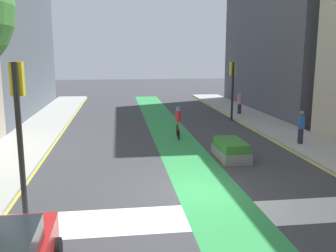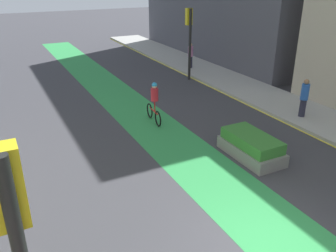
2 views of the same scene
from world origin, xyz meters
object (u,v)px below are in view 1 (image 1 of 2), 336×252
(pedestrian_sidewalk_right_a, at_px, (240,103))
(pedestrian_sidewalk_right_b, at_px, (301,127))
(traffic_signal_near_left, at_px, (19,111))
(traffic_signal_far_right, at_px, (232,80))
(cyclist_in_lane, at_px, (178,122))
(median_planter, at_px, (231,150))

(pedestrian_sidewalk_right_a, relative_size, pedestrian_sidewalk_right_b, 0.96)
(traffic_signal_near_left, xyz_separation_m, traffic_signal_far_right, (10.95, 15.17, -0.23))
(cyclist_in_lane, relative_size, pedestrian_sidewalk_right_b, 1.07)
(traffic_signal_near_left, relative_size, pedestrian_sidewalk_right_b, 2.64)
(traffic_signal_far_right, xyz_separation_m, pedestrian_sidewalk_right_b, (1.26, -8.06, -1.92))
(traffic_signal_near_left, height_order, cyclist_in_lane, traffic_signal_near_left)
(median_planter, bearing_deg, traffic_signal_far_right, 72.72)
(traffic_signal_near_left, relative_size, cyclist_in_lane, 2.46)
(traffic_signal_far_right, height_order, pedestrian_sidewalk_right_b, traffic_signal_far_right)
(traffic_signal_far_right, relative_size, pedestrian_sidewalk_right_a, 2.53)
(traffic_signal_far_right, relative_size, cyclist_in_lane, 2.27)
(traffic_signal_near_left, distance_m, cyclist_in_lane, 11.76)
(pedestrian_sidewalk_right_a, bearing_deg, pedestrian_sidewalk_right_b, -89.91)
(cyclist_in_lane, distance_m, median_planter, 4.82)
(traffic_signal_near_left, height_order, traffic_signal_far_right, traffic_signal_near_left)
(median_planter, bearing_deg, cyclist_in_lane, 111.50)
(pedestrian_sidewalk_right_a, xyz_separation_m, median_planter, (-4.30, -11.73, -0.59))
(pedestrian_sidewalk_right_b, relative_size, median_planter, 0.70)
(pedestrian_sidewalk_right_a, bearing_deg, cyclist_in_lane, -129.80)
(cyclist_in_lane, height_order, pedestrian_sidewalk_right_b, pedestrian_sidewalk_right_b)
(traffic_signal_far_right, distance_m, pedestrian_sidewalk_right_b, 8.38)
(pedestrian_sidewalk_right_b, bearing_deg, cyclist_in_lane, 156.22)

